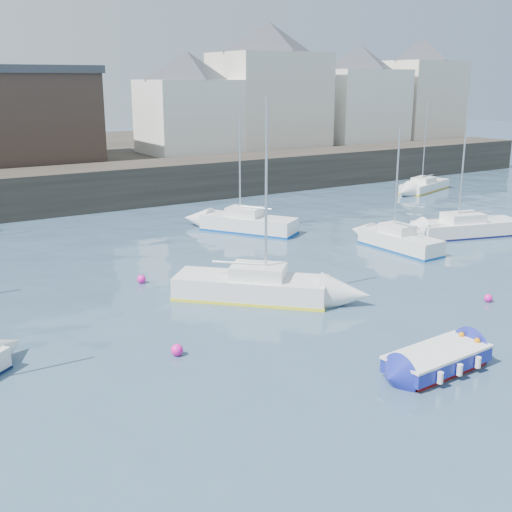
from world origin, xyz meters
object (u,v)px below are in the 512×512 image
buoy_near (177,355)px  buoy_mid (488,302)px  sailboat_b (252,286)px  sailboat_g (425,186)px  sailboat_f (248,223)px  sailboat_c (400,241)px  buoy_far (142,283)px  blue_dinghy (437,359)px  sailboat_d (466,227)px

buoy_near → buoy_mid: buoy_near is taller
sailboat_b → sailboat_g: (27.49, 16.32, -0.13)m
sailboat_f → buoy_mid: size_ratio=22.07×
sailboat_c → buoy_far: 14.95m
blue_dinghy → sailboat_b: 9.56m
buoy_mid → buoy_near: bearing=171.8°
sailboat_c → sailboat_d: sailboat_d is taller
sailboat_b → buoy_mid: sailboat_b is taller
sailboat_g → buoy_near: (-32.86, -20.09, -0.43)m
sailboat_g → buoy_mid: size_ratio=21.15×
sailboat_c → buoy_far: bearing=172.6°
sailboat_g → buoy_near: size_ratio=17.43×
sailboat_d → buoy_mid: 12.55m
blue_dinghy → sailboat_b: bearing=99.0°
sailboat_g → buoy_mid: (-18.91, -22.10, -0.43)m
sailboat_f → sailboat_g: size_ratio=1.04×
blue_dinghy → sailboat_g: size_ratio=0.51×
sailboat_f → blue_dinghy: bearing=-103.7°
sailboat_f → sailboat_b: bearing=-120.3°
sailboat_b → sailboat_g: size_ratio=1.14×
sailboat_b → sailboat_c: (11.51, 2.76, -0.04)m
sailboat_b → sailboat_d: 17.72m
blue_dinghy → sailboat_b: size_ratio=0.45×
sailboat_f → buoy_far: (-9.80, -6.42, -0.56)m
sailboat_f → sailboat_g: 21.64m
buoy_mid → blue_dinghy: bearing=-152.7°
blue_dinghy → sailboat_f: bearing=76.3°
sailboat_d → sailboat_f: bearing=143.8°
sailboat_b → sailboat_c: 11.84m
sailboat_f → sailboat_d: bearing=-36.2°
sailboat_d → blue_dinghy: bearing=-141.8°
sailboat_d → buoy_near: bearing=-163.2°
sailboat_f → buoy_far: bearing=-146.8°
sailboat_b → sailboat_c: size_ratio=1.27×
sailboat_b → buoy_far: size_ratio=20.96×
sailboat_c → blue_dinghy: bearing=-129.4°
buoy_near → buoy_far: 8.71m
buoy_near → buoy_mid: (13.96, -2.01, 0.00)m
sailboat_g → sailboat_c: bearing=-139.7°
blue_dinghy → buoy_mid: 8.00m
blue_dinghy → sailboat_d: sailboat_d is taller
sailboat_f → buoy_mid: (2.10, -16.89, -0.56)m
sailboat_g → buoy_near: bearing=-148.6°
buoy_mid → sailboat_c: bearing=71.1°
blue_dinghy → buoy_far: size_ratio=9.43×
sailboat_g → blue_dinghy: bearing=-135.3°
sailboat_c → buoy_far: size_ratio=16.48×
sailboat_b → sailboat_d: bearing=10.1°
buoy_near → sailboat_b: bearing=35.1°
sailboat_f → buoy_far: size_ratio=19.18×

